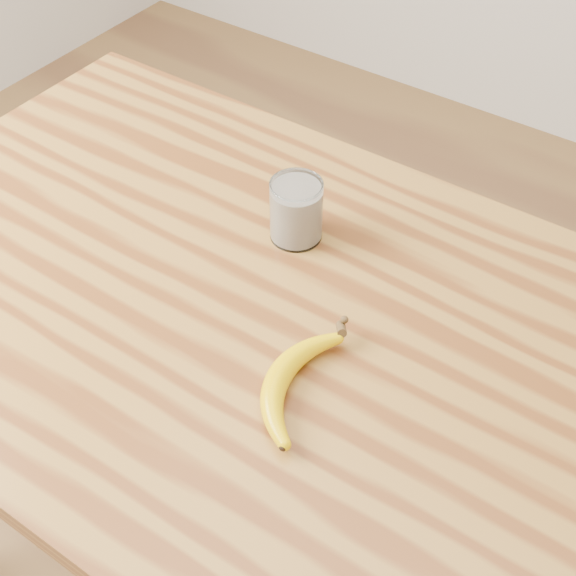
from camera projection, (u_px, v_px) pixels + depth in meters
The scene contains 3 objects.
table at pixel (233, 356), 1.20m from camera, with size 1.20×0.80×0.90m.
smoothie_glass at pixel (296, 211), 1.16m from camera, with size 0.08×0.08×0.10m.
banana at pixel (278, 377), 0.98m from camera, with size 0.10×0.26×0.03m, color #E8B900, non-canonical shape.
Camera 1 is at (0.51, -0.59, 1.69)m, focal length 50.00 mm.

